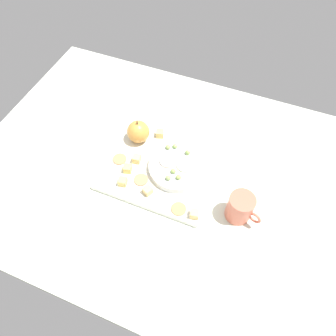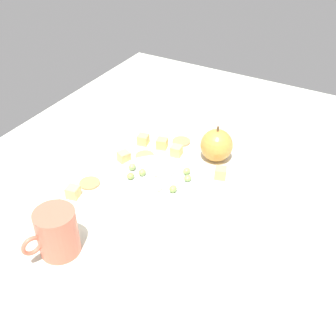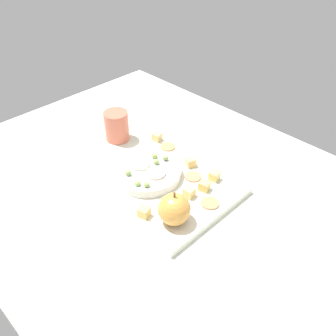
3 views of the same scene
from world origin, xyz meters
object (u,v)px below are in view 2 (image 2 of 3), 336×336
at_px(cheese_cube_3, 176,151).
at_px(cracker_1, 90,183).
at_px(serving_dish, 155,185).
at_px(apple_whole, 217,145).
at_px(grape_5, 131,176).
at_px(grape_2, 132,167).
at_px(apple_slice_1, 151,186).
at_px(platter, 161,178).
at_px(cheese_cube_4, 73,192).
at_px(grape_4, 173,189).
at_px(grape_3, 187,171).
at_px(cheese_cube_0, 123,157).
at_px(cheese_cube_1, 143,140).
at_px(cheese_cube_5, 221,173).
at_px(grape_0, 188,178).
at_px(cup, 57,233).
at_px(cheese_cube_2, 162,143).
at_px(cracker_2, 145,156).
at_px(cracker_0, 181,141).
at_px(apple_slice_0, 163,171).
at_px(grape_1, 142,172).

xyz_separation_m(cheese_cube_3, cracker_1, (-0.19, 0.11, -0.01)).
bearing_deg(serving_dish, apple_whole, -21.83).
bearing_deg(grape_5, grape_2, 26.63).
distance_m(cheese_cube_3, apple_slice_1, 0.16).
height_order(platter, apple_whole, apple_whole).
height_order(apple_whole, cracker_1, apple_whole).
xyz_separation_m(cheese_cube_4, grape_5, (0.08, -0.09, 0.02)).
relative_size(apple_whole, cracker_1, 1.68).
height_order(platter, grape_4, grape_4).
xyz_separation_m(platter, grape_3, (0.00, -0.06, 0.04)).
distance_m(cheese_cube_0, cheese_cube_3, 0.13).
distance_m(cheese_cube_1, cracker_1, 0.19).
height_order(grape_2, grape_3, same).
xyz_separation_m(cheese_cube_4, cheese_cube_5, (0.21, -0.24, 0.00)).
relative_size(grape_0, apple_slice_1, 0.33).
relative_size(cheese_cube_1, cheese_cube_5, 1.00).
relative_size(cheese_cube_0, apple_slice_1, 0.48).
bearing_deg(cheese_cube_5, cup, 151.19).
height_order(cheese_cube_2, cheese_cube_5, same).
bearing_deg(platter, cheese_cube_3, 4.11).
bearing_deg(grape_0, grape_3, 33.24).
bearing_deg(cheese_cube_4, cheese_cube_1, -4.81).
height_order(serving_dish, cracker_2, serving_dish).
bearing_deg(platter, cheese_cube_2, 28.41).
bearing_deg(cheese_cube_3, cracker_0, 15.74).
xyz_separation_m(cheese_cube_3, cheese_cube_4, (-0.24, 0.11, 0.00)).
xyz_separation_m(cracker_0, cracker_2, (-0.10, 0.05, 0.00)).
distance_m(platter, grape_2, 0.07).
xyz_separation_m(platter, cheese_cube_0, (0.00, 0.10, 0.02)).
relative_size(cheese_cube_3, cheese_cube_5, 1.00).
xyz_separation_m(apple_whole, grape_4, (-0.18, 0.01, -0.01)).
bearing_deg(cheese_cube_5, cheese_cube_4, 131.11).
bearing_deg(apple_whole, cheese_cube_2, 99.61).
relative_size(cheese_cube_1, cracker_2, 0.55).
relative_size(serving_dish, cheese_cube_2, 7.44).
bearing_deg(cheese_cube_3, cup, 171.40).
height_order(apple_slice_0, apple_slice_1, same).
relative_size(grape_0, cup, 0.16).
bearing_deg(cheese_cube_2, cheese_cube_5, -102.76).
relative_size(grape_3, apple_slice_1, 0.33).
distance_m(cheese_cube_4, grape_0, 0.24).
bearing_deg(apple_slice_1, cracker_2, 37.01).
height_order(cheese_cube_1, grape_1, grape_1).
xyz_separation_m(platter, grape_1, (-0.05, 0.02, 0.04)).
distance_m(cheese_cube_0, cheese_cube_4, 0.16).
distance_m(grape_1, grape_3, 0.09).
bearing_deg(cheese_cube_0, cup, -171.46).
height_order(cracker_0, grape_3, grape_3).
bearing_deg(cup, platter, -12.46).
height_order(apple_whole, cheese_cube_3, apple_whole).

